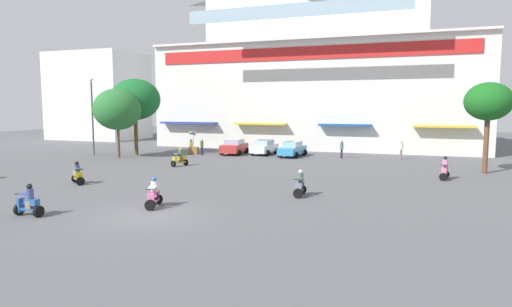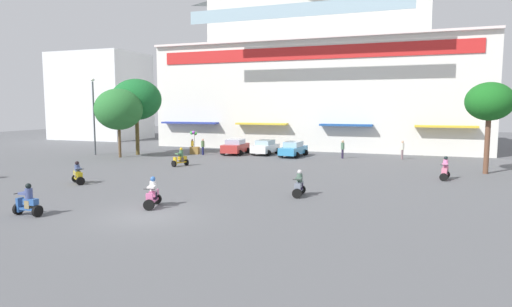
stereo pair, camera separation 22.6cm
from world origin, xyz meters
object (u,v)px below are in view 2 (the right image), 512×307
Objects in this scene: parked_car_2 at (293,149)px; scooter_rider_2 at (28,202)px; scooter_rider_0 at (180,159)px; pedestrian_3 at (402,149)px; plaza_tree_2 at (136,100)px; scooter_rider_6 at (78,175)px; parked_car_0 at (235,147)px; pedestrian_0 at (192,145)px; pedestrian_2 at (203,146)px; plaza_tree_0 at (119,109)px; plaza_tree_1 at (489,102)px; streetlamp_near at (94,111)px; balloon_vendor_cart at (194,145)px; scooter_rider_5 at (445,170)px; pedestrian_1 at (343,148)px; parked_car_1 at (265,147)px; scooter_rider_3 at (299,185)px; scooter_rider_1 at (153,195)px.

scooter_rider_2 is at bearing -100.89° from parked_car_2.
pedestrian_3 is at bearing 33.27° from scooter_rider_0.
scooter_rider_6 is at bearing -67.47° from plaza_tree_2.
parked_car_0 is 2.71× the size of scooter_rider_2.
scooter_rider_0 is at bearing -67.64° from pedestrian_0.
pedestrian_2 is at bearing -169.11° from parked_car_2.
plaza_tree_0 reaches higher than scooter_rider_0.
plaza_tree_1 is 28.66m from scooter_rider_6.
plaza_tree_2 reaches higher than pedestrian_2.
streetlamp_near is (-3.94, -1.59, -1.14)m from plaza_tree_2.
streetlamp_near is at bearing -155.47° from balloon_vendor_cart.
scooter_rider_5 is 32.66m from streetlamp_near.
pedestrian_3 is (15.14, 27.73, 0.39)m from scooter_rider_2.
plaza_tree_0 is 3.81× the size of pedestrian_1.
parked_car_1 is at bearing 21.27° from streetlamp_near.
pedestrian_2 is at bearing 170.99° from plaza_tree_1.
pedestrian_2 reaches higher than pedestrian_0.
pedestrian_0 is at bearing -175.15° from pedestrian_1.
streetlamp_near reaches higher than scooter_rider_3.
pedestrian_1 is 1.05× the size of pedestrian_2.
scooter_rider_0 is at bearing -21.88° from plaza_tree_0.
pedestrian_2 is (6.53, 4.62, -3.66)m from plaza_tree_0.
plaza_tree_0 reaches higher than pedestrian_1.
scooter_rider_5 is 24.95m from pedestrian_0.
scooter_rider_6 is 17.86m from balloon_vendor_cart.
plaza_tree_1 is at bearing -14.24° from parked_car_0.
scooter_rider_5 is (19.95, 0.23, 0.03)m from scooter_rider_0.
pedestrian_1 is (11.65, 9.92, 0.38)m from scooter_rider_0.
pedestrian_1 is at bearing 69.65° from scooter_rider_2.
scooter_rider_1 is 1.04× the size of scooter_rider_2.
pedestrian_0 is at bearing 170.32° from plaza_tree_1.
scooter_rider_3 is at bearing -103.92° from pedestrian_3.
streetlamp_near reaches higher than balloon_vendor_cart.
parked_car_0 is 2.45× the size of pedestrian_2.
scooter_rider_0 is 9.60m from scooter_rider_6.
scooter_rider_0 is at bearing -146.73° from pedestrian_3.
plaza_tree_0 is 1.67× the size of parked_car_1.
scooter_rider_1 is at bearing -25.59° from scooter_rider_6.
streetlamp_near is at bearing -158.73° from parked_car_1.
pedestrian_2 is 1.19m from balloon_vendor_cart.
plaza_tree_1 is 3.83× the size of pedestrian_3.
plaza_tree_0 reaches higher than scooter_rider_1.
scooter_rider_5 is 0.91× the size of pedestrian_3.
pedestrian_1 reaches higher than parked_car_0.
parked_car_0 is at bearing 18.04° from balloon_vendor_cart.
pedestrian_1 reaches higher than scooter_rider_1.
pedestrian_2 is (-2.06, 8.07, 0.32)m from scooter_rider_0.
parked_car_2 is 1.81× the size of balloon_vendor_cart.
parked_car_2 is 2.95× the size of scooter_rider_2.
scooter_rider_1 is (14.70, -16.71, -3.99)m from plaza_tree_0.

